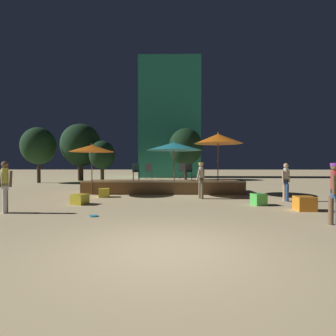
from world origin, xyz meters
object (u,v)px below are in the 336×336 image
at_px(bistro_chair_3, 149,170).
at_px(background_tree_3, 79,144).
at_px(patio_umbrella_1, 174,146).
at_px(person_0, 5,185).
at_px(patio_umbrella_0, 218,139).
at_px(background_tree_1, 81,145).
at_px(bistro_chair_2, 182,170).
at_px(cube_seat_0, 305,203).
at_px(person_1, 286,181).
at_px(background_tree_0, 39,146).
at_px(bistro_chair_1, 189,170).
at_px(cube_seat_1, 259,199).
at_px(bistro_chair_0, 136,170).
at_px(patio_umbrella_2, 92,149).
at_px(background_tree_4, 186,147).
at_px(frisbee_disc, 93,216).
at_px(background_tree_2, 102,155).
at_px(cube_seat_2, 104,193).
at_px(person_3, 201,178).
at_px(cube_seat_3, 80,199).
at_px(person_2, 335,191).

distance_m(bistro_chair_3, background_tree_3, 11.65).
height_order(patio_umbrella_1, person_0, patio_umbrella_1).
distance_m(patio_umbrella_0, background_tree_1, 12.61).
bearing_deg(background_tree_3, patio_umbrella_0, -43.71).
bearing_deg(bistro_chair_2, background_tree_3, -35.41).
distance_m(cube_seat_0, person_1, 2.31).
height_order(background_tree_0, background_tree_1, background_tree_1).
height_order(bistro_chair_1, background_tree_3, background_tree_3).
bearing_deg(bistro_chair_3, patio_umbrella_1, 141.29).
height_order(cube_seat_1, bistro_chair_0, bistro_chair_0).
bearing_deg(cube_seat_0, patio_umbrella_2, 153.30).
height_order(patio_umbrella_0, background_tree_3, background_tree_3).
relative_size(bistro_chair_1, background_tree_0, 0.20).
distance_m(bistro_chair_1, background_tree_4, 11.60).
bearing_deg(frisbee_disc, bistro_chair_0, 85.75).
bearing_deg(bistro_chair_1, cube_seat_0, -53.79).
bearing_deg(person_0, bistro_chair_0, -53.98).
xyz_separation_m(background_tree_2, background_tree_3, (-3.24, 4.16, 1.13)).
distance_m(cube_seat_2, background_tree_3, 13.18).
height_order(cube_seat_2, background_tree_1, background_tree_1).
xyz_separation_m(background_tree_0, background_tree_2, (5.68, -1.50, -0.80)).
bearing_deg(bistro_chair_1, bistro_chair_2, 111.76).
distance_m(bistro_chair_2, bistro_chair_3, 1.94).
distance_m(cube_seat_2, person_3, 4.67).
xyz_separation_m(person_0, bistro_chair_0, (3.52, 5.60, 0.34)).
bearing_deg(bistro_chair_1, cube_seat_3, -137.64).
xyz_separation_m(cube_seat_1, cube_seat_2, (-6.62, 2.31, -0.02)).
bearing_deg(person_3, cube_seat_1, 13.91).
bearing_deg(background_tree_4, background_tree_3, -171.06).
distance_m(person_1, background_tree_3, 18.79).
xyz_separation_m(cube_seat_3, person_1, (8.52, 0.96, 0.66)).
bearing_deg(patio_umbrella_2, background_tree_2, 100.58).
bearing_deg(background_tree_4, person_1, -76.27).
bearing_deg(person_0, cube_seat_1, -100.79).
bearing_deg(person_0, cube_seat_2, -50.53).
xyz_separation_m(cube_seat_1, background_tree_3, (-11.96, 13.93, 3.14)).
bearing_deg(patio_umbrella_2, person_2, -37.65).
distance_m(patio_umbrella_1, cube_seat_1, 5.18).
bearing_deg(frisbee_disc, person_1, 24.47).
distance_m(patio_umbrella_2, bistro_chair_3, 3.51).
xyz_separation_m(person_2, background_tree_3, (-12.87, 17.19, 2.46)).
height_order(bistro_chair_1, background_tree_2, background_tree_2).
relative_size(bistro_chair_1, background_tree_2, 0.27).
relative_size(person_0, background_tree_1, 0.35).
height_order(bistro_chair_3, background_tree_1, background_tree_1).
relative_size(bistro_chair_2, frisbee_disc, 3.37).
relative_size(cube_seat_2, frisbee_disc, 2.14).
height_order(patio_umbrella_2, bistro_chair_0, patio_umbrella_2).
distance_m(patio_umbrella_0, background_tree_2, 10.03).
distance_m(cube_seat_0, background_tree_0, 20.13).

